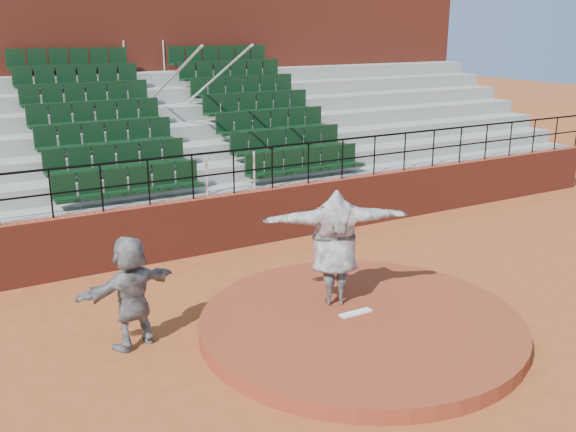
{
  "coord_description": "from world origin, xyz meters",
  "views": [
    {
      "loc": [
        -6.02,
        -8.04,
        5.0
      ],
      "look_at": [
        0.0,
        2.5,
        1.4
      ],
      "focal_mm": 40.0,
      "sensor_mm": 36.0,
      "label": 1
    }
  ],
  "objects": [
    {
      "name": "boundary_wall",
      "position": [
        0.0,
        5.0,
        0.65
      ],
      "size": [
        24.0,
        0.3,
        1.3
      ],
      "primitive_type": "cube",
      "color": "maroon",
      "rests_on": "ground"
    },
    {
      "name": "pitching_rubber",
      "position": [
        0.0,
        0.15,
        0.27
      ],
      "size": [
        0.6,
        0.15,
        0.03
      ],
      "primitive_type": "cube",
      "color": "white",
      "rests_on": "pitchers_mound"
    },
    {
      "name": "fielder",
      "position": [
        -3.5,
        1.41,
        0.93
      ],
      "size": [
        1.82,
        0.98,
        1.87
      ],
      "primitive_type": "imported",
      "rotation": [
        0.0,
        0.0,
        3.4
      ],
      "color": "black",
      "rests_on": "ground"
    },
    {
      "name": "seating_deck",
      "position": [
        0.0,
        8.65,
        1.44
      ],
      "size": [
        24.0,
        5.97,
        4.63
      ],
      "color": "gray",
      "rests_on": "ground"
    },
    {
      "name": "wall_railing",
      "position": [
        0.0,
        5.0,
        2.03
      ],
      "size": [
        24.04,
        0.05,
        1.03
      ],
      "color": "black",
      "rests_on": "boundary_wall"
    },
    {
      "name": "press_box_facade",
      "position": [
        0.0,
        12.6,
        3.55
      ],
      "size": [
        24.0,
        3.0,
        7.1
      ],
      "primitive_type": "cube",
      "color": "maroon",
      "rests_on": "ground"
    },
    {
      "name": "ground",
      "position": [
        0.0,
        0.0,
        0.0
      ],
      "size": [
        90.0,
        90.0,
        0.0
      ],
      "primitive_type": "plane",
      "color": "#9A4A22",
      "rests_on": "ground"
    },
    {
      "name": "pitchers_mound",
      "position": [
        0.0,
        0.0,
        0.12
      ],
      "size": [
        5.5,
        5.5,
        0.25
      ],
      "primitive_type": "cylinder",
      "color": "maroon",
      "rests_on": "ground"
    },
    {
      "name": "pitcher",
      "position": [
        -0.06,
        0.75,
        1.29
      ],
      "size": [
        2.64,
        1.57,
        2.08
      ],
      "primitive_type": "imported",
      "rotation": [
        0.0,
        0.0,
        2.78
      ],
      "color": "black",
      "rests_on": "pitchers_mound"
    }
  ]
}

